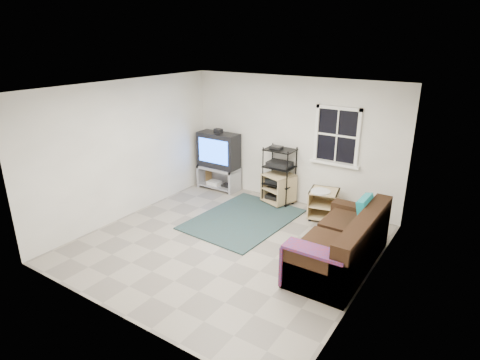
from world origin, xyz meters
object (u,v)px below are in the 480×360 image
Objects in this scene: side_table_left at (280,187)px; sofa at (342,246)px; tv_unit at (219,156)px; side_table_right at (324,202)px; av_rack at (279,179)px.

sofa is (1.95, -1.66, 0.00)m from side_table_left.
side_table_right is at bearing -4.22° from tv_unit.
sofa reaches higher than side_table_right.
av_rack reaches higher than side_table_left.
av_rack is at bearing 163.51° from side_table_left.
sofa is at bearing -40.41° from side_table_left.
side_table_left is (1.57, 0.01, -0.43)m from tv_unit.
tv_unit is 1.16× the size of av_rack.
sofa is at bearing -25.14° from tv_unit.
sofa is (1.99, -1.67, -0.18)m from av_rack.
tv_unit is 2.27× the size of side_table_right.
side_table_right is (1.09, -0.22, -0.19)m from av_rack.
tv_unit reaches higher than side_table_right.
av_rack reaches higher than sofa.
av_rack is at bearing 0.83° from tv_unit.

